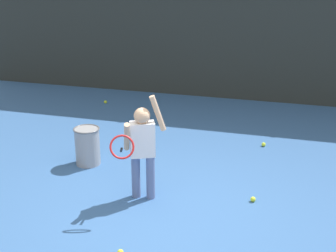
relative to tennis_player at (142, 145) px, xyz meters
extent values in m
plane|color=#335B93|center=(0.43, -0.37, -0.73)|extent=(20.00, 20.00, 0.00)
cube|color=#282D2B|center=(0.43, 4.64, 1.14)|extent=(11.38, 0.08, 3.74)
cylinder|color=slate|center=(-2.34, 4.70, 1.22)|extent=(0.09, 0.09, 3.89)
cylinder|color=slate|center=(0.43, 4.70, 1.22)|extent=(0.09, 0.09, 3.89)
cylinder|color=slate|center=(-0.09, 0.01, -0.44)|extent=(0.11, 0.11, 0.58)
cylinder|color=slate|center=(0.10, 0.03, -0.44)|extent=(0.11, 0.11, 0.58)
cube|color=white|center=(0.00, 0.02, 0.07)|extent=(0.34, 0.28, 0.44)
sphere|color=tan|center=(0.00, 0.02, 0.38)|extent=(0.20, 0.20, 0.20)
cylinder|color=tan|center=(0.17, 0.12, 0.39)|extent=(0.22, 0.15, 0.46)
cylinder|color=tan|center=(-0.15, -0.11, 0.14)|extent=(0.18, 0.29, 0.43)
cylinder|color=black|center=(-0.17, -0.25, 0.03)|extent=(0.12, 0.23, 0.15)
torus|color=red|center=(-0.08, -0.45, 0.16)|extent=(0.33, 0.26, 0.26)
cylinder|color=gray|center=(-1.11, 0.76, -0.45)|extent=(0.36, 0.36, 0.55)
torus|color=#595B60|center=(-1.11, 0.76, -0.18)|extent=(0.38, 0.38, 0.02)
sphere|color=#CCE033|center=(1.37, 0.28, -0.69)|extent=(0.07, 0.07, 0.07)
sphere|color=#CCE033|center=(1.35, 2.13, -0.69)|extent=(0.07, 0.07, 0.07)
sphere|color=#CCE033|center=(0.16, -1.21, -0.69)|extent=(0.07, 0.07, 0.07)
sphere|color=#CCE033|center=(-2.01, 3.57, -0.69)|extent=(0.07, 0.07, 0.07)
camera|label=1|loc=(1.73, -5.01, 2.23)|focal=50.05mm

